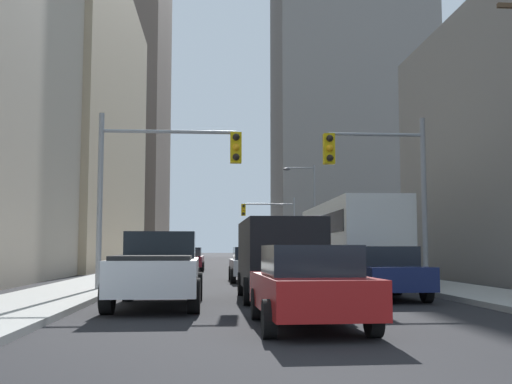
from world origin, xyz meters
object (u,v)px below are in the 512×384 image
pickup_truck_white (158,269)px  sedan_red (309,286)px  sedan_silver (252,264)px  sedan_navy (382,272)px  traffic_signal_near_left (163,170)px  traffic_signal_far_right (271,219)px  sedan_beige (189,258)px  city_bus (348,238)px  traffic_signal_near_right (381,174)px  cargo_van_black (278,255)px  sedan_maroon (189,259)px

pickup_truck_white → sedan_red: (3.15, -4.49, -0.16)m
sedan_silver → sedan_navy: bearing=-71.5°
traffic_signal_near_left → traffic_signal_far_right: (6.88, 33.59, -0.00)m
sedan_navy → traffic_signal_far_right: bearing=89.5°
traffic_signal_near_left → sedan_beige: bearing=89.9°
pickup_truck_white → sedan_red: 5.49m
sedan_navy → traffic_signal_far_right: (0.29, 36.51, 3.32)m
sedan_red → city_bus: bearing=74.7°
pickup_truck_white → sedan_navy: size_ratio=1.28×
traffic_signal_near_right → traffic_signal_far_right: same height
cargo_van_black → sedan_beige: 27.31m
cargo_van_black → sedan_silver: cargo_van_black is taller
sedan_red → sedan_maroon: 28.25m
sedan_red → sedan_navy: size_ratio=1.00×
sedan_maroon → sedan_beige: 5.22m
city_bus → sedan_navy: (-1.06, -9.09, -1.16)m
cargo_van_black → sedan_navy: (3.05, 0.10, -0.52)m
sedan_navy → sedan_maroon: size_ratio=1.00×
pickup_truck_white → sedan_beige: 28.80m
cargo_van_black → traffic_signal_near_left: bearing=139.5°
sedan_navy → city_bus: bearing=83.4°
pickup_truck_white → sedan_maroon: size_ratio=1.28×
sedan_red → traffic_signal_far_right: size_ratio=0.71×
sedan_beige → traffic_signal_far_right: bearing=54.4°
sedan_red → sedan_beige: same height
city_bus → traffic_signal_near_right: size_ratio=1.92×
sedan_beige → traffic_signal_near_left: bearing=-90.1°
sedan_maroon → sedan_beige: same height
city_bus → sedan_silver: 4.41m
sedan_maroon → traffic_signal_near_right: traffic_signal_near_right is taller
sedan_navy → cargo_van_black: bearing=-178.1°
pickup_truck_white → sedan_silver: bearing=74.5°
city_bus → sedan_silver: size_ratio=2.73×
sedan_maroon → traffic_signal_near_right: (7.23, -18.84, 3.26)m
sedan_beige → city_bus: bearing=-67.0°
pickup_truck_white → sedan_navy: pickup_truck_white is taller
city_bus → cargo_van_black: 10.09m
traffic_signal_near_left → traffic_signal_far_right: same height
city_bus → sedan_navy: size_ratio=2.71×
pickup_truck_white → city_bus: bearing=56.0°
sedan_red → traffic_signal_near_right: traffic_signal_near_right is taller
city_bus → sedan_red: city_bus is taller
city_bus → sedan_red: size_ratio=2.71×
sedan_red → sedan_beige: 33.46m
sedan_navy → sedan_silver: bearing=108.5°
pickup_truck_white → sedan_navy: 6.57m
sedan_navy → traffic_signal_near_right: size_ratio=0.71×
city_bus → sedan_beige: bearing=113.0°
city_bus → sedan_red: 16.01m
traffic_signal_near_right → traffic_signal_far_right: bearing=90.9°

